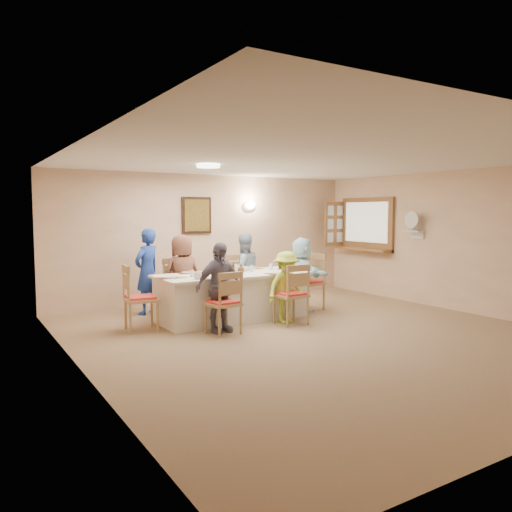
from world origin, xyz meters
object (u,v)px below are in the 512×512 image
serving_hatch (367,224)px  chair_front_left (223,302)px  chair_right_end (308,282)px  chair_left_end (141,298)px  diner_front_right (286,287)px  condiment_ketchup (228,266)px  diner_back_left (182,275)px  diner_right_end (302,274)px  chair_back_right (240,281)px  diner_front_left (219,287)px  diner_back_right (244,271)px  dining_table (233,296)px  chair_front_right (291,294)px  desk_fan (413,223)px  caregiver (147,271)px  chair_back_left (180,286)px

serving_hatch → chair_front_left: size_ratio=1.62×
chair_right_end → chair_left_end: bearing=-97.2°
diner_front_right → condiment_ketchup: diner_front_right is taller
diner_back_left → diner_right_end: size_ratio=1.05×
serving_hatch → chair_back_right: serving_hatch is taller
diner_front_left → diner_front_right: 1.20m
chair_left_end → diner_right_end: (2.97, 0.00, 0.16)m
chair_back_right → condiment_ketchup: size_ratio=4.09×
diner_back_right → diner_front_left: bearing=53.4°
diner_right_end → diner_front_left: bearing=117.3°
diner_back_left → dining_table: bearing=128.1°
chair_front_right → dining_table: bearing=-52.0°
chair_front_left → diner_back_right: 1.92m
chair_back_right → chair_front_right: size_ratio=1.01×
condiment_ketchup → desk_fan: bearing=-8.9°
desk_fan → diner_back_right: (-3.01, 1.26, -0.86)m
dining_table → caregiver: 1.60m
chair_back_right → chair_back_left: bearing=-175.4°
chair_left_end → diner_back_left: diner_back_left is taller
diner_front_left → diner_right_end: size_ratio=1.01×
chair_back_left → diner_front_left: (0.00, -1.48, 0.18)m
chair_front_right → condiment_ketchup: bearing=-48.2°
chair_back_right → chair_front_right: (0.00, -1.60, -0.01)m
diner_front_left → chair_front_right: bearing=-13.5°
chair_left_end → condiment_ketchup: size_ratio=4.17×
diner_front_right → condiment_ketchup: (-0.69, 0.68, 0.31)m
dining_table → chair_back_right: (0.60, 0.80, 0.11)m
serving_hatch → condiment_ketchup: 3.94m
diner_back_right → caregiver: 1.72m
diner_front_left → chair_left_end: bearing=136.6°
serving_hatch → chair_front_right: size_ratio=1.55×
chair_back_left → condiment_ketchup: condiment_ketchup is taller
caregiver → diner_front_right: bearing=103.0°
chair_left_end → diner_front_right: bearing=-100.5°
serving_hatch → diner_front_right: (-3.12, -1.45, -0.93)m
chair_left_end → diner_back_left: 1.18m
diner_back_left → chair_left_end: bearing=32.3°
dining_table → diner_back_left: bearing=131.4°
chair_right_end → caregiver: caregiver is taller
diner_back_right → caregiver: size_ratio=0.93×
condiment_ketchup → diner_front_right: bearing=-44.8°
diner_front_left → dining_table: bearing=40.8°
serving_hatch → dining_table: (-3.72, -0.77, -1.12)m
chair_front_right → diner_front_left: 1.22m
diner_back_left → diner_right_end: 2.13m
chair_back_left → serving_hatch: bearing=-4.6°
chair_back_right → diner_back_right: size_ratio=0.71×
chair_back_right → diner_back_left: 1.22m
dining_table → chair_back_left: bearing=126.9°
dining_table → desk_fan: bearing=-9.1°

